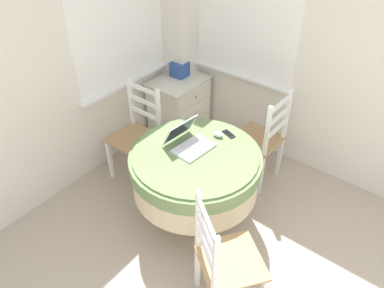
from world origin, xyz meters
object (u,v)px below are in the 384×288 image
computer_mouse (218,134)px  corner_cabinet (179,106)px  dining_chair_camera_near (224,262)px  laptop (189,142)px  dining_chair_near_right_window (261,140)px  round_dining_table (195,169)px  cell_phone (229,134)px  storage_box (180,69)px  dining_chair_near_back_window (137,136)px

computer_mouse → corner_cabinet: bearing=55.4°
computer_mouse → dining_chair_camera_near: size_ratio=0.09×
laptop → dining_chair_near_right_window: dining_chair_near_right_window is taller
round_dining_table → cell_phone: (0.37, -0.06, 0.17)m
storage_box → dining_chair_near_back_window: bearing=-166.8°
computer_mouse → dining_chair_camera_near: dining_chair_camera_near is taller
dining_chair_camera_near → corner_cabinet: (1.46, 1.58, -0.13)m
round_dining_table → cell_phone: cell_phone is taller
laptop → cell_phone: size_ratio=2.56×
laptop → cell_phone: laptop is taller
dining_chair_near_back_window → computer_mouse: bearing=-79.6°
dining_chair_near_back_window → corner_cabinet: size_ratio=1.46×
laptop → dining_chair_near_back_window: 0.77m
dining_chair_near_right_window → corner_cabinet: bearing=81.7°
laptop → dining_chair_near_right_window: (0.75, -0.26, -0.31)m
dining_chair_near_back_window → storage_box: bearing=13.2°
round_dining_table → corner_cabinet: bearing=45.0°
round_dining_table → laptop: (0.04, 0.10, 0.20)m
dining_chair_near_right_window → storage_box: 1.23m
cell_phone → corner_cabinet: (0.59, 1.02, -0.41)m
round_dining_table → storage_box: bearing=44.3°
dining_chair_near_right_window → corner_cabinet: dining_chair_near_right_window is taller
round_dining_table → dining_chair_camera_near: dining_chair_camera_near is taller
dining_chair_near_right_window → corner_cabinet: size_ratio=1.46×
corner_cabinet → computer_mouse: bearing=-124.6°
round_dining_table → corner_cabinet: round_dining_table is taller
cell_phone → dining_chair_near_right_window: (0.43, -0.10, -0.27)m
computer_mouse → dining_chair_near_back_window: (-0.15, 0.81, -0.29)m
laptop → cell_phone: bearing=-26.3°
cell_phone → dining_chair_near_right_window: bearing=-12.9°
computer_mouse → corner_cabinet: 1.25m
cell_phone → dining_chair_camera_near: 1.07m
laptop → computer_mouse: size_ratio=3.89×
laptop → dining_chair_near_back_window: bearing=82.0°
round_dining_table → corner_cabinet: (0.96, 0.96, -0.24)m
laptop → storage_box: size_ratio=2.04×
corner_cabinet → cell_phone: bearing=-120.1°
laptop → dining_chair_camera_near: 0.96m
dining_chair_near_back_window → corner_cabinet: bearing=11.1°
round_dining_table → laptop: bearing=67.1°
dining_chair_near_back_window → dining_chair_camera_near: size_ratio=1.00×
dining_chair_near_right_window → storage_box: (0.24, 1.17, 0.27)m
round_dining_table → laptop: size_ratio=3.09×
round_dining_table → dining_chair_near_back_window: dining_chair_near_back_window is taller
laptop → computer_mouse: bearing=-23.9°
dining_chair_camera_near → storage_box: dining_chair_camera_near is taller
round_dining_table → computer_mouse: (0.29, -0.01, 0.18)m
cell_phone → dining_chair_near_right_window: size_ratio=0.14×
dining_chair_near_back_window → storage_box: (0.90, 0.21, 0.27)m
round_dining_table → computer_mouse: bearing=-2.4°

